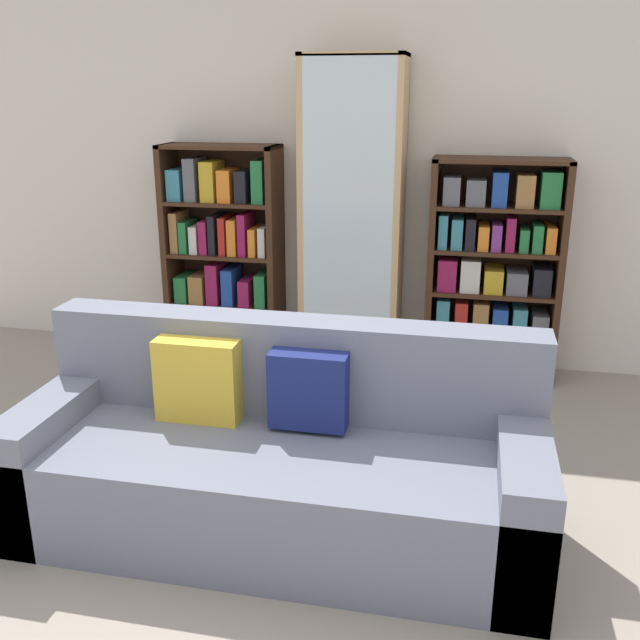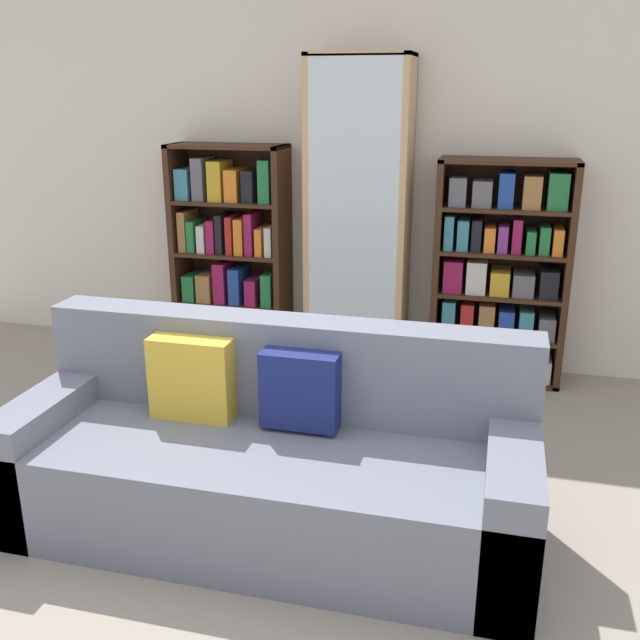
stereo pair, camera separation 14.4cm
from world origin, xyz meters
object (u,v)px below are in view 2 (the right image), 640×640
at_px(bookshelf_right, 500,274).
at_px(couch, 269,462).
at_px(display_cabinet, 359,219).
at_px(bookshelf_left, 231,256).
at_px(wine_bottle, 414,403).

bearing_deg(bookshelf_right, couch, -114.39).
xyz_separation_m(couch, display_cabinet, (-0.02, 1.92, 0.69)).
bearing_deg(bookshelf_left, wine_bottle, -31.50).
bearing_deg(wine_bottle, bookshelf_right, 64.45).
distance_m(bookshelf_left, bookshelf_right, 1.78).
relative_size(display_cabinet, bookshelf_right, 1.43).
bearing_deg(couch, wine_bottle, 66.52).
bearing_deg(display_cabinet, couch, -89.43).
height_order(bookshelf_left, bookshelf_right, bookshelf_left).
distance_m(couch, display_cabinet, 2.05).
relative_size(bookshelf_left, display_cabinet, 0.72).
distance_m(bookshelf_left, display_cabinet, 0.93).
xyz_separation_m(display_cabinet, bookshelf_right, (0.90, 0.02, -0.31)).
height_order(couch, bookshelf_left, bookshelf_left).
distance_m(display_cabinet, bookshelf_right, 0.95).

